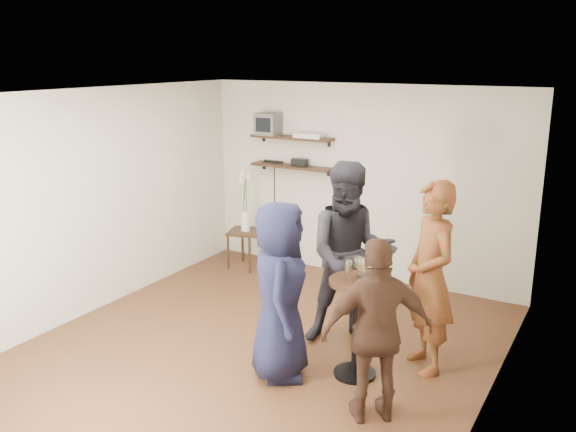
# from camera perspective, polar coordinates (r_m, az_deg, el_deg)

# --- Properties ---
(room) EXTENTS (4.58, 5.08, 2.68)m
(room) POSITION_cam_1_polar(r_m,az_deg,el_deg) (6.03, -2.55, -1.04)
(room) COLOR #462216
(room) RESTS_ON ground
(shelf_upper) EXTENTS (1.20, 0.25, 0.04)m
(shelf_upper) POSITION_cam_1_polar(r_m,az_deg,el_deg) (8.42, 0.35, 7.34)
(shelf_upper) COLOR black
(shelf_upper) RESTS_ON room
(shelf_lower) EXTENTS (1.20, 0.25, 0.04)m
(shelf_lower) POSITION_cam_1_polar(r_m,az_deg,el_deg) (8.49, 0.34, 4.67)
(shelf_lower) COLOR black
(shelf_lower) RESTS_ON room
(crt_monitor) EXTENTS (0.32, 0.30, 0.30)m
(crt_monitor) POSITION_cam_1_polar(r_m,az_deg,el_deg) (8.59, -1.81, 8.61)
(crt_monitor) COLOR #59595B
(crt_monitor) RESTS_ON shelf_upper
(dvd_deck) EXTENTS (0.40, 0.24, 0.06)m
(dvd_deck) POSITION_cam_1_polar(r_m,az_deg,el_deg) (8.28, 2.08, 7.54)
(dvd_deck) COLOR silver
(dvd_deck) RESTS_ON shelf_upper
(radio) EXTENTS (0.22, 0.10, 0.10)m
(radio) POSITION_cam_1_polar(r_m,az_deg,el_deg) (8.42, 1.07, 5.04)
(radio) COLOR black
(radio) RESTS_ON shelf_lower
(power_strip) EXTENTS (0.30, 0.05, 0.03)m
(power_strip) POSITION_cam_1_polar(r_m,az_deg,el_deg) (8.69, -1.38, 5.12)
(power_strip) COLOR black
(power_strip) RESTS_ON shelf_lower
(side_table) EXTENTS (0.57, 0.57, 0.55)m
(side_table) POSITION_cam_1_polar(r_m,az_deg,el_deg) (8.66, -3.97, -1.93)
(side_table) COLOR black
(side_table) RESTS_ON room
(vase_lilies) EXTENTS (0.19, 0.19, 0.91)m
(vase_lilies) POSITION_cam_1_polar(r_m,az_deg,el_deg) (8.56, -4.03, 0.50)
(vase_lilies) COLOR silver
(vase_lilies) RESTS_ON side_table
(drinks_table) EXTENTS (0.53, 0.53, 0.96)m
(drinks_table) POSITION_cam_1_polar(r_m,az_deg,el_deg) (5.76, 6.42, -9.15)
(drinks_table) COLOR black
(drinks_table) RESTS_ON room
(wine_glass_fl) EXTENTS (0.06, 0.06, 0.19)m
(wine_glass_fl) POSITION_cam_1_polar(r_m,az_deg,el_deg) (5.57, 5.69, -4.74)
(wine_glass_fl) COLOR silver
(wine_glass_fl) RESTS_ON drinks_table
(wine_glass_fr) EXTENTS (0.07, 0.07, 0.22)m
(wine_glass_fr) POSITION_cam_1_polar(r_m,az_deg,el_deg) (5.52, 7.19, -4.72)
(wine_glass_fr) COLOR silver
(wine_glass_fr) RESTS_ON drinks_table
(wine_glass_bl) EXTENTS (0.06, 0.06, 0.19)m
(wine_glass_bl) POSITION_cam_1_polar(r_m,az_deg,el_deg) (5.66, 6.53, -4.43)
(wine_glass_bl) COLOR silver
(wine_glass_bl) RESTS_ON drinks_table
(wine_glass_br) EXTENTS (0.07, 0.07, 0.20)m
(wine_glass_br) POSITION_cam_1_polar(r_m,az_deg,el_deg) (5.59, 6.87, -4.57)
(wine_glass_br) COLOR silver
(wine_glass_br) RESTS_ON drinks_table
(person_plaid) EXTENTS (0.78, 0.80, 1.86)m
(person_plaid) POSITION_cam_1_polar(r_m,az_deg,el_deg) (5.89, 13.16, -5.64)
(person_plaid) COLOR #AF1418
(person_plaid) RESTS_ON room
(person_dark) EXTENTS (1.18, 1.10, 1.93)m
(person_dark) POSITION_cam_1_polar(r_m,az_deg,el_deg) (6.29, 5.89, -3.62)
(person_dark) COLOR black
(person_dark) RESTS_ON room
(person_navy) EXTENTS (0.87, 0.99, 1.69)m
(person_navy) POSITION_cam_1_polar(r_m,az_deg,el_deg) (5.64, -0.79, -7.04)
(person_navy) COLOR black
(person_navy) RESTS_ON room
(person_brown) EXTENTS (0.97, 0.86, 1.57)m
(person_brown) POSITION_cam_1_polar(r_m,az_deg,el_deg) (5.06, 8.38, -10.64)
(person_brown) COLOR #41281C
(person_brown) RESTS_ON room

